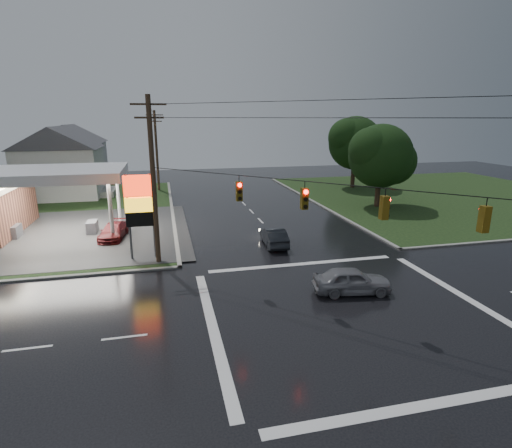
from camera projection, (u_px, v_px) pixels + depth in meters
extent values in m
plane|color=black|center=(349.00, 311.00, 20.46)|extent=(120.00, 120.00, 0.00)
cube|color=black|center=(446.00, 195.00, 50.62)|extent=(36.00, 36.00, 0.08)
cube|color=#2D2D2D|center=(29.00, 236.00, 32.96)|extent=(26.00, 18.00, 0.02)
cylinder|color=silver|center=(111.00, 212.00, 31.06)|extent=(0.30, 0.30, 5.00)
cylinder|color=silver|center=(118.00, 197.00, 36.70)|extent=(0.30, 0.30, 5.00)
cube|color=silver|center=(47.00, 174.00, 32.08)|extent=(12.00, 8.00, 0.80)
cube|color=white|center=(47.00, 179.00, 32.19)|extent=(11.40, 7.40, 0.04)
cube|color=#59595E|center=(14.00, 232.00, 32.62)|extent=(0.80, 1.60, 1.10)
cube|color=#59595E|center=(92.00, 227.00, 33.94)|extent=(0.80, 1.60, 1.10)
cylinder|color=#59595E|center=(129.00, 218.00, 27.07)|extent=(0.16, 0.16, 6.00)
cylinder|color=#59595E|center=(153.00, 217.00, 27.42)|extent=(0.16, 0.16, 6.00)
cube|color=red|center=(139.00, 186.00, 26.67)|extent=(2.00, 0.35, 1.40)
cube|color=yellow|center=(140.00, 205.00, 27.01)|extent=(2.00, 0.35, 1.00)
cube|color=black|center=(141.00, 219.00, 27.27)|extent=(2.00, 0.35, 1.00)
cylinder|color=#382619|center=(154.00, 183.00, 25.88)|extent=(0.32, 0.32, 11.00)
cube|color=#382619|center=(148.00, 104.00, 24.61)|extent=(2.20, 0.12, 0.12)
cube|color=#382619|center=(149.00, 118.00, 24.81)|extent=(1.80, 0.12, 0.12)
cylinder|color=#382619|center=(157.00, 151.00, 52.74)|extent=(0.32, 0.32, 10.50)
cube|color=#382619|center=(154.00, 115.00, 51.54)|extent=(2.20, 0.12, 0.12)
cube|color=#382619|center=(155.00, 121.00, 51.74)|extent=(1.80, 0.12, 0.12)
cube|color=#59470C|center=(239.00, 191.00, 22.43)|extent=(0.34, 0.34, 1.10)
cylinder|color=#FF0C07|center=(240.00, 185.00, 22.14)|extent=(0.22, 0.08, 0.22)
cube|color=#59470C|center=(304.00, 199.00, 20.38)|extent=(0.34, 0.34, 1.10)
cylinder|color=#FF0C07|center=(306.00, 192.00, 20.09)|extent=(0.22, 0.08, 0.22)
cube|color=#59470C|center=(384.00, 208.00, 18.32)|extent=(0.34, 0.34, 1.10)
cylinder|color=#FF0C07|center=(389.00, 199.00, 18.27)|extent=(0.08, 0.22, 0.22)
cube|color=#59470C|center=(484.00, 219.00, 16.27)|extent=(0.34, 0.34, 1.10)
cylinder|color=#FF0C07|center=(482.00, 209.00, 16.36)|extent=(0.22, 0.08, 0.22)
cube|color=silver|center=(61.00, 173.00, 48.91)|extent=(9.00, 8.00, 6.00)
cube|color=gray|center=(109.00, 192.00, 50.75)|extent=(1.60, 4.80, 0.80)
cube|color=silver|center=(73.00, 163.00, 59.98)|extent=(9.00, 8.00, 6.00)
cube|color=gray|center=(111.00, 179.00, 61.82)|extent=(1.60, 4.80, 0.80)
cylinder|color=black|center=(378.00, 184.00, 43.58)|extent=(0.56, 0.56, 5.04)
sphere|color=black|center=(380.00, 156.00, 42.78)|extent=(6.80, 6.80, 6.80)
sphere|color=black|center=(393.00, 161.00, 43.60)|extent=(5.10, 5.10, 5.10)
sphere|color=black|center=(371.00, 150.00, 41.92)|extent=(4.76, 4.76, 4.76)
cylinder|color=black|center=(353.00, 168.00, 55.45)|extent=(0.56, 0.56, 5.60)
sphere|color=black|center=(355.00, 143.00, 54.57)|extent=(7.20, 7.20, 7.20)
sphere|color=black|center=(366.00, 148.00, 55.43)|extent=(5.40, 5.40, 5.40)
sphere|color=black|center=(347.00, 137.00, 53.67)|extent=(5.04, 5.04, 5.04)
imported|color=black|center=(274.00, 237.00, 30.81)|extent=(1.71, 4.35, 1.41)
imported|color=slate|center=(352.00, 280.00, 22.43)|extent=(4.58, 2.42, 1.48)
imported|color=maroon|center=(114.00, 231.00, 32.52)|extent=(2.36, 4.57, 1.27)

